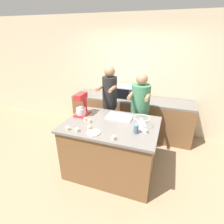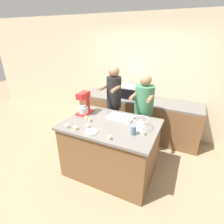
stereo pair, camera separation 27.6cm
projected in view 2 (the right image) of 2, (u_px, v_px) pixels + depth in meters
name	position (u px, v px, depth m)	size (l,w,h in m)	color
ground_plane	(111.00, 170.00, 3.19)	(16.00, 16.00, 0.00)	#937A5B
back_wall	(143.00, 77.00, 4.08)	(10.00, 0.06, 2.70)	beige
island_counter	(111.00, 148.00, 2.99)	(1.50, 1.04, 0.96)	brown
back_counter	(136.00, 117.00, 4.16)	(2.80, 0.60, 0.91)	brown
person_left	(114.00, 106.00, 3.53)	(0.31, 0.48, 1.73)	#232328
person_right	(143.00, 115.00, 3.32)	(0.36, 0.52, 1.64)	#33384C
stand_mixer	(84.00, 104.00, 3.08)	(0.20, 0.30, 0.40)	red
mixing_bowl	(141.00, 124.00, 2.60)	(0.25, 0.25, 0.17)	#BCBCC1
baking_tray	(121.00, 117.00, 2.97)	(0.43, 0.27, 0.04)	silver
microwave_oven	(131.00, 92.00, 3.97)	(0.54, 0.37, 0.28)	#B7B7BC
drinking_glass	(134.00, 130.00, 2.47)	(0.07, 0.07, 0.13)	slate
small_plate	(91.00, 132.00, 2.54)	(0.20, 0.20, 0.02)	beige
cupcake_0	(88.00, 126.00, 2.65)	(0.06, 0.06, 0.06)	beige
cupcake_1	(67.00, 126.00, 2.65)	(0.06, 0.06, 0.06)	beige
cupcake_2	(144.00, 133.00, 2.47)	(0.06, 0.06, 0.06)	beige
cupcake_3	(90.00, 120.00, 2.85)	(0.06, 0.06, 0.06)	beige
cupcake_4	(109.00, 137.00, 2.36)	(0.06, 0.06, 0.06)	beige
cupcake_5	(76.00, 128.00, 2.60)	(0.06, 0.06, 0.06)	beige
cupcake_6	(86.00, 118.00, 2.91)	(0.06, 0.06, 0.06)	beige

